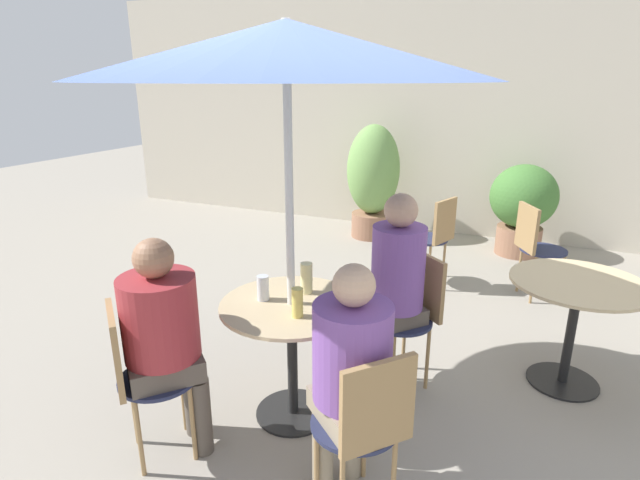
{
  "coord_description": "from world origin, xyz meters",
  "views": [
    {
      "loc": [
        0.91,
        -2.29,
        1.92
      ],
      "look_at": [
        -0.24,
        0.36,
        0.97
      ],
      "focal_mm": 28.0,
      "sensor_mm": 36.0,
      "label": 1
    }
  ],
  "objects": [
    {
      "name": "ground_plane",
      "position": [
        0.0,
        0.0,
        0.0
      ],
      "size": [
        20.0,
        20.0,
        0.0
      ],
      "primitive_type": "plane",
      "color": "gray"
    },
    {
      "name": "storefront_wall",
      "position": [
        0.0,
        4.09,
        1.5
      ],
      "size": [
        10.0,
        0.06,
        3.0
      ],
      "color": "beige",
      "rests_on": "ground_plane"
    },
    {
      "name": "cafe_table_near",
      "position": [
        -0.24,
        -0.04,
        0.55
      ],
      "size": [
        0.8,
        0.8,
        0.72
      ],
      "color": "black",
      "rests_on": "ground_plane"
    },
    {
      "name": "cafe_table_far",
      "position": [
        1.25,
        0.96,
        0.55
      ],
      "size": [
        0.82,
        0.82,
        0.72
      ],
      "color": "black",
      "rests_on": "ground_plane"
    },
    {
      "name": "bistro_chair_0",
      "position": [
        -0.79,
        -0.66,
        0.53
      ],
      "size": [
        0.46,
        0.46,
        0.86
      ],
      "rotation": [
        0.0,
        0.0,
        -3.86
      ],
      "color": "#232847",
      "rests_on": "ground_plane"
    },
    {
      "name": "bistro_chair_1",
      "position": [
        0.38,
        -0.58,
        0.53
      ],
      "size": [
        0.46,
        0.46,
        0.86
      ],
      "rotation": [
        0.0,
        0.0,
        -2.29
      ],
      "color": "#232847",
      "rests_on": "ground_plane"
    },
    {
      "name": "bistro_chair_2",
      "position": [
        0.31,
        0.59,
        0.53
      ],
      "size": [
        0.46,
        0.46,
        0.86
      ],
      "rotation": [
        0.0,
        0.0,
        -0.72
      ],
      "color": "#232847",
      "rests_on": "ground_plane"
    },
    {
      "name": "bistro_chair_3",
      "position": [
        0.13,
        2.24,
        0.53
      ],
      "size": [
        0.44,
        0.43,
        0.86
      ],
      "rotation": [
        0.0,
        0.0,
        4.35
      ],
      "color": "#232847",
      "rests_on": "ground_plane"
    },
    {
      "name": "bistro_chair_4",
      "position": [
        0.99,
        2.32,
        0.53
      ],
      "size": [
        0.45,
        0.44,
        0.86
      ],
      "rotation": [
        0.0,
        0.0,
        2.07
      ],
      "color": "#232847",
      "rests_on": "ground_plane"
    },
    {
      "name": "seated_person_0",
      "position": [
        -0.69,
        -0.55,
        0.71
      ],
      "size": [
        0.48,
        0.48,
        1.2
      ],
      "rotation": [
        0.0,
        0.0,
        2.42
      ],
      "color": "brown",
      "rests_on": "ground_plane"
    },
    {
      "name": "seated_person_1",
      "position": [
        0.28,
        -0.49,
        0.71
      ],
      "size": [
        0.44,
        0.44,
        1.19
      ],
      "rotation": [
        0.0,
        0.0,
        3.99
      ],
      "color": "gray",
      "rests_on": "ground_plane"
    },
    {
      "name": "seated_person_2",
      "position": [
        0.21,
        0.48,
        0.76
      ],
      "size": [
        0.41,
        0.41,
        1.28
      ],
      "rotation": [
        0.0,
        0.0,
        -0.72
      ],
      "color": "brown",
      "rests_on": "ground_plane"
    },
    {
      "name": "beer_glass_0",
      "position": [
        -0.4,
        -0.06,
        0.79
      ],
      "size": [
        0.07,
        0.07,
        0.14
      ],
      "color": "silver",
      "rests_on": "cafe_table_near"
    },
    {
      "name": "beer_glass_1",
      "position": [
        -0.14,
        -0.17,
        0.8
      ],
      "size": [
        0.06,
        0.06,
        0.16
      ],
      "color": "#DBC65B",
      "rests_on": "cafe_table_near"
    },
    {
      "name": "beer_glass_2",
      "position": [
        -0.22,
        0.13,
        0.81
      ],
      "size": [
        0.07,
        0.07,
        0.18
      ],
      "color": "beige",
      "rests_on": "cafe_table_near"
    },
    {
      "name": "potted_plant_0",
      "position": [
        -0.9,
        3.51,
        0.75
      ],
      "size": [
        0.64,
        0.64,
        1.39
      ],
      "color": "#93664C",
      "rests_on": "ground_plane"
    },
    {
      "name": "potted_plant_1",
      "position": [
        0.83,
        3.54,
        0.58
      ],
      "size": [
        0.72,
        0.72,
        1.02
      ],
      "color": "#93664C",
      "rests_on": "ground_plane"
    },
    {
      "name": "umbrella",
      "position": [
        -0.24,
        -0.04,
        2.04
      ],
      "size": [
        2.03,
        2.03,
        2.18
      ],
      "color": "silver",
      "rests_on": "ground_plane"
    }
  ]
}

